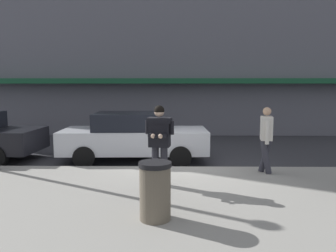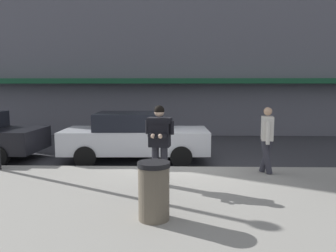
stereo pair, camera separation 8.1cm
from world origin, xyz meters
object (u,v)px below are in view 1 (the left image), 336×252
object	(u,v)px
pedestrian_in_light_coat	(266,136)
man_texting_on_phone	(159,136)
trash_bin	(155,191)
parked_sedan_mid	(133,136)

from	to	relation	value
pedestrian_in_light_coat	man_texting_on_phone	bearing A→B (deg)	-157.77
trash_bin	parked_sedan_mid	bearing A→B (deg)	100.90
pedestrian_in_light_coat	trash_bin	bearing A→B (deg)	-131.58
man_texting_on_phone	pedestrian_in_light_coat	xyz separation A→B (m)	(2.68, 1.10, -0.14)
parked_sedan_mid	man_texting_on_phone	size ratio (longest dim) A/B	2.52
man_texting_on_phone	trash_bin	distance (m)	2.02
parked_sedan_mid	pedestrian_in_light_coat	xyz separation A→B (m)	(3.62, -1.87, 0.32)
parked_sedan_mid	man_texting_on_phone	xyz separation A→B (m)	(0.94, -2.97, 0.46)
man_texting_on_phone	trash_bin	world-z (taller)	man_texting_on_phone
man_texting_on_phone	trash_bin	size ratio (longest dim) A/B	1.84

